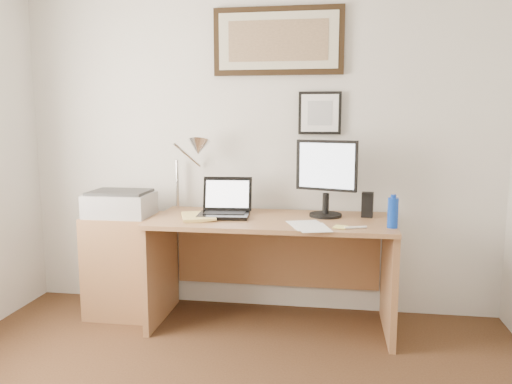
% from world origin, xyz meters
% --- Properties ---
extents(wall_back, '(3.50, 0.02, 2.50)m').
position_xyz_m(wall_back, '(0.00, 2.00, 1.25)').
color(wall_back, silver).
rests_on(wall_back, ground).
extents(side_cabinet, '(0.50, 0.40, 0.73)m').
position_xyz_m(side_cabinet, '(-0.92, 1.68, 0.36)').
color(side_cabinet, '#8D5F3B').
rests_on(side_cabinet, floor).
extents(water_bottle, '(0.06, 0.06, 0.19)m').
position_xyz_m(water_bottle, '(0.92, 1.46, 0.84)').
color(water_bottle, '#0D36AD').
rests_on(water_bottle, desk).
extents(bottle_cap, '(0.03, 0.03, 0.02)m').
position_xyz_m(bottle_cap, '(0.92, 1.46, 0.95)').
color(bottle_cap, '#0D36AD').
rests_on(bottle_cap, water_bottle).
extents(speaker, '(0.08, 0.08, 0.17)m').
position_xyz_m(speaker, '(0.79, 1.77, 0.84)').
color(speaker, black).
rests_on(speaker, desk).
extents(paper_sheet_a, '(0.30, 0.35, 0.00)m').
position_xyz_m(paper_sheet_a, '(0.40, 1.45, 0.75)').
color(paper_sheet_a, white).
rests_on(paper_sheet_a, desk).
extents(paper_sheet_b, '(0.25, 0.31, 0.00)m').
position_xyz_m(paper_sheet_b, '(0.44, 1.38, 0.75)').
color(paper_sheet_b, white).
rests_on(paper_sheet_b, desk).
extents(sticky_pad, '(0.10, 0.10, 0.01)m').
position_xyz_m(sticky_pad, '(0.60, 1.40, 0.76)').
color(sticky_pad, '#FFF378').
rests_on(sticky_pad, desk).
extents(marker_pen, '(0.14, 0.06, 0.02)m').
position_xyz_m(marker_pen, '(0.69, 1.39, 0.76)').
color(marker_pen, white).
rests_on(marker_pen, desk).
extents(book, '(0.30, 0.35, 0.02)m').
position_xyz_m(book, '(-0.44, 1.53, 0.76)').
color(book, '#E5C86C').
rests_on(book, desk).
extents(desk, '(1.60, 0.70, 0.75)m').
position_xyz_m(desk, '(0.15, 1.72, 0.51)').
color(desk, '#8D5F3B').
rests_on(desk, floor).
extents(laptop, '(0.36, 0.32, 0.26)m').
position_xyz_m(laptop, '(-0.18, 1.67, 0.81)').
color(laptop, black).
rests_on(laptop, desk).
extents(lcd_monitor, '(0.41, 0.22, 0.52)m').
position_xyz_m(lcd_monitor, '(0.51, 1.75, 1.04)').
color(lcd_monitor, black).
rests_on(lcd_monitor, desk).
extents(printer, '(0.44, 0.34, 0.18)m').
position_xyz_m(printer, '(-0.93, 1.66, 0.82)').
color(printer, '#AAAAAC').
rests_on(printer, side_cabinet).
extents(desk_lamp, '(0.29, 0.27, 0.53)m').
position_xyz_m(desk_lamp, '(-0.41, 1.81, 1.19)').
color(desk_lamp, silver).
rests_on(desk_lamp, desk).
extents(picture_large, '(0.92, 0.04, 0.47)m').
position_xyz_m(picture_large, '(0.15, 1.97, 1.95)').
color(picture_large, black).
rests_on(picture_large, wall_back).
extents(picture_small, '(0.30, 0.03, 0.30)m').
position_xyz_m(picture_small, '(0.45, 1.97, 1.45)').
color(picture_small, black).
rests_on(picture_small, wall_back).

